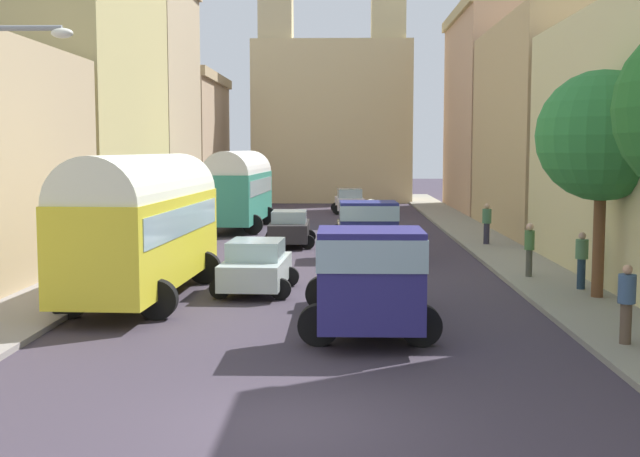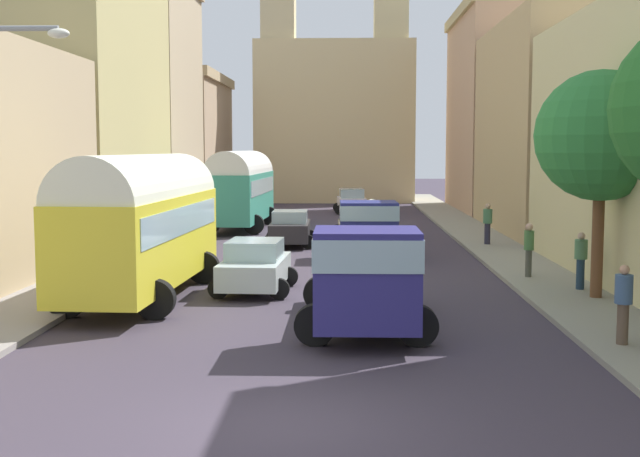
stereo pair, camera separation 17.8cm
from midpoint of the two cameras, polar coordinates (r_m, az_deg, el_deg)
ground_plane at (r=39.39m, az=0.21°, el=-0.60°), size 154.00×154.00×0.00m
sidewalk_left at (r=40.21m, az=-10.18°, el=-0.47°), size 2.50×70.00×0.14m
sidewalk_right at (r=39.88m, az=10.68°, el=-0.52°), size 2.50×70.00×0.14m
building_left_2 at (r=39.61m, az=-15.74°, el=9.14°), size 4.43×12.72×13.69m
building_left_3 at (r=50.77m, az=-11.72°, el=8.89°), size 4.65×10.00×14.48m
building_left_4 at (r=62.57m, az=-9.38°, el=6.11°), size 5.26×13.29×9.75m
building_right_1 at (r=29.11m, az=21.02°, el=5.42°), size 4.14×13.07×8.69m
building_right_2 at (r=42.92m, az=15.25°, el=6.69°), size 5.00×14.25×10.44m
building_right_3 at (r=57.05m, az=11.69°, el=8.03°), size 5.16×13.53×13.53m
distant_church at (r=66.48m, az=0.76°, el=8.06°), size 12.50×6.61×19.71m
parked_bus_0 at (r=23.57m, az=-12.36°, el=0.63°), size 3.50×8.97×4.07m
parked_bus_1 at (r=43.31m, az=-5.75°, el=2.96°), size 3.44×8.69×4.11m
cargo_truck_0 at (r=18.75m, az=3.14°, el=-3.41°), size 3.12×6.57×2.54m
cargo_truck_1 at (r=33.29m, az=3.03°, el=0.26°), size 3.17×7.51×2.21m
car_0 at (r=38.62m, az=2.64°, el=0.46°), size 2.19×4.01×1.59m
car_1 at (r=54.07m, az=1.96°, el=1.92°), size 2.49×3.94×1.61m
car_2 at (r=24.32m, az=-4.66°, el=-2.63°), size 2.43×3.71×1.55m
car_3 at (r=35.77m, az=-2.28°, el=0.02°), size 2.29×3.66×1.55m
pedestrian_0 at (r=18.40m, az=20.23°, el=-4.79°), size 0.51×0.51×1.82m
pedestrian_1 at (r=25.13m, az=17.50°, el=-2.01°), size 0.38×0.38×1.81m
pedestrian_2 at (r=35.98m, az=11.35°, el=0.42°), size 0.50×0.50×1.89m
pedestrian_3 at (r=27.09m, az=14.14°, el=-1.27°), size 0.41×0.41×1.86m
roadside_tree_1 at (r=23.73m, az=18.78°, el=6.07°), size 3.57×3.57×6.37m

